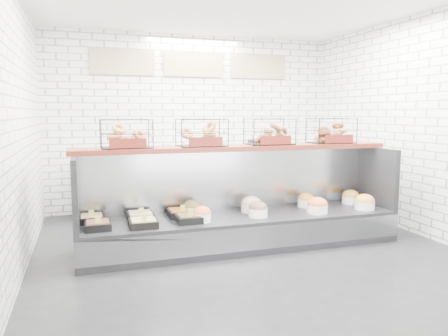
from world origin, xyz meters
name	(u,v)px	position (x,y,z in m)	size (l,w,h in m)	color
ground	(250,253)	(0.00, 0.00, 0.00)	(5.50, 5.50, 0.00)	black
room_shell	(234,82)	(0.00, 0.60, 2.06)	(5.02, 5.51, 3.01)	white
display_case	(241,220)	(0.00, 0.34, 0.33)	(4.00, 0.90, 1.20)	black
bagel_shelf	(237,136)	(0.00, 0.52, 1.38)	(4.10, 0.50, 0.40)	#501911
prep_counter	(199,183)	(0.00, 2.43, 0.47)	(4.00, 0.60, 1.20)	#93969B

